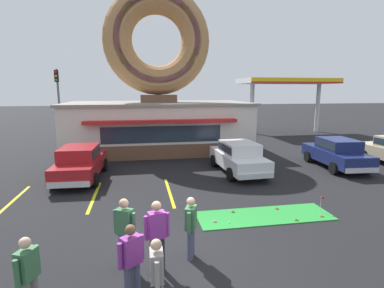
% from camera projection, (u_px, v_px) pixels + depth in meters
% --- Properties ---
extents(ground_plane, '(160.00, 160.00, 0.00)m').
position_uv_depth(ground_plane, '(182.00, 258.00, 7.57)').
color(ground_plane, black).
extents(donut_shop_building, '(12.30, 6.75, 10.96)m').
position_uv_depth(donut_shop_building, '(158.00, 97.00, 20.48)').
color(donut_shop_building, brown).
rests_on(donut_shop_building, ground).
extents(putting_mat, '(4.53, 1.45, 0.03)m').
position_uv_depth(putting_mat, '(264.00, 216.00, 10.05)').
color(putting_mat, green).
rests_on(putting_mat, ground).
extents(mini_donut_near_left, '(0.13, 0.13, 0.04)m').
position_uv_depth(mini_donut_near_left, '(233.00, 212.00, 10.31)').
color(mini_donut_near_left, brown).
rests_on(mini_donut_near_left, putting_mat).
extents(mini_donut_near_right, '(0.13, 0.13, 0.04)m').
position_uv_depth(mini_donut_near_right, '(296.00, 220.00, 9.66)').
color(mini_donut_near_right, brown).
rests_on(mini_donut_near_right, putting_mat).
extents(mini_donut_mid_left, '(0.13, 0.13, 0.04)m').
position_uv_depth(mini_donut_mid_left, '(277.00, 208.00, 10.59)').
color(mini_donut_mid_left, brown).
rests_on(mini_donut_mid_left, putting_mat).
extents(mini_donut_mid_centre, '(0.13, 0.13, 0.04)m').
position_uv_depth(mini_donut_mid_centre, '(215.00, 221.00, 9.55)').
color(mini_donut_mid_centre, '#D8667F').
rests_on(mini_donut_mid_centre, putting_mat).
extents(mini_donut_mid_right, '(0.13, 0.13, 0.04)m').
position_uv_depth(mini_donut_mid_right, '(322.00, 216.00, 9.95)').
color(mini_donut_mid_right, '#A5724C').
rests_on(mini_donut_mid_right, putting_mat).
extents(golf_ball, '(0.04, 0.04, 0.04)m').
position_uv_depth(golf_ball, '(229.00, 222.00, 9.47)').
color(golf_ball, white).
rests_on(golf_ball, putting_mat).
extents(putting_flag_pin, '(0.13, 0.01, 0.55)m').
position_uv_depth(putting_flag_pin, '(322.00, 201.00, 10.27)').
color(putting_flag_pin, silver).
rests_on(putting_flag_pin, putting_mat).
extents(car_white, '(2.12, 4.63, 1.60)m').
position_uv_depth(car_white, '(238.00, 156.00, 15.24)').
color(car_white, silver).
rests_on(car_white, ground).
extents(car_navy, '(2.24, 4.68, 1.60)m').
position_uv_depth(car_navy, '(337.00, 152.00, 16.24)').
color(car_navy, navy).
rests_on(car_navy, ground).
extents(car_red, '(2.13, 4.63, 1.60)m').
position_uv_depth(car_red, '(80.00, 161.00, 14.08)').
color(car_red, maroon).
rests_on(car_red, ground).
extents(pedestrian_blue_sweater_man, '(0.37, 0.56, 1.59)m').
position_uv_depth(pedestrian_blue_sweater_man, '(28.00, 274.00, 5.46)').
color(pedestrian_blue_sweater_man, slate).
rests_on(pedestrian_blue_sweater_man, ground).
extents(pedestrian_hooded_kid, '(0.52, 0.40, 1.70)m').
position_uv_depth(pedestrian_hooded_kid, '(125.00, 229.00, 7.04)').
color(pedestrian_hooded_kid, '#474C66').
rests_on(pedestrian_hooded_kid, ground).
extents(pedestrian_leather_jacket_man, '(0.58, 0.32, 1.72)m').
position_uv_depth(pedestrian_leather_jacket_man, '(157.00, 233.00, 6.83)').
color(pedestrian_leather_jacket_man, '#232328').
rests_on(pedestrian_leather_jacket_man, ground).
extents(pedestrian_clipboard_woman, '(0.51, 0.41, 1.61)m').
position_uv_depth(pedestrian_clipboard_woman, '(132.00, 259.00, 5.90)').
color(pedestrian_clipboard_woman, '#474C66').
rests_on(pedestrian_clipboard_woman, ground).
extents(pedestrian_beanie_man, '(0.36, 0.56, 1.60)m').
position_uv_depth(pedestrian_beanie_man, '(191.00, 225.00, 7.41)').
color(pedestrian_beanie_man, '#474C66').
rests_on(pedestrian_beanie_man, ground).
extents(pedestrian_crossing_woman, '(0.25, 0.60, 1.56)m').
position_uv_depth(pedestrian_crossing_woman, '(157.00, 275.00, 5.45)').
color(pedestrian_crossing_woman, '#232328').
rests_on(pedestrian_crossing_woman, ground).
extents(trash_bin, '(0.57, 0.57, 0.97)m').
position_uv_depth(trash_bin, '(66.00, 154.00, 17.47)').
color(trash_bin, '#1E662D').
rests_on(trash_bin, ground).
extents(traffic_light_pole, '(0.28, 0.47, 5.80)m').
position_uv_depth(traffic_light_pole, '(58.00, 96.00, 23.54)').
color(traffic_light_pole, '#595B60').
rests_on(traffic_light_pole, ground).
extents(gas_station_canopy, '(9.00, 4.46, 5.30)m').
position_uv_depth(gas_station_canopy, '(287.00, 83.00, 29.13)').
color(gas_station_canopy, silver).
rests_on(gas_station_canopy, ground).
extents(parking_stripe_left, '(0.12, 3.60, 0.01)m').
position_uv_depth(parking_stripe_left, '(13.00, 201.00, 11.40)').
color(parking_stripe_left, yellow).
rests_on(parking_stripe_left, ground).
extents(parking_stripe_mid_left, '(0.12, 3.60, 0.01)m').
position_uv_depth(parking_stripe_mid_left, '(94.00, 196.00, 11.92)').
color(parking_stripe_mid_left, yellow).
rests_on(parking_stripe_mid_left, ground).
extents(parking_stripe_centre, '(0.12, 3.60, 0.01)m').
position_uv_depth(parking_stripe_centre, '(169.00, 192.00, 12.44)').
color(parking_stripe_centre, yellow).
rests_on(parking_stripe_centre, ground).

